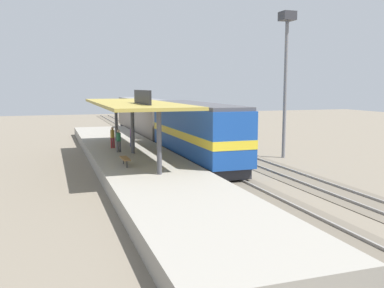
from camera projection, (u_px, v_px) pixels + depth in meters
ground_plane at (215, 160)px, 33.70m from camera, size 120.00×120.00×0.00m
track_near at (192, 161)px, 33.06m from camera, size 3.20×110.00×0.16m
track_far at (245, 158)px, 34.51m from camera, size 3.20×110.00×0.16m
platform at (133, 159)px, 31.55m from camera, size 6.00×44.00×0.90m
station_canopy at (132, 104)px, 30.91m from camera, size 5.20×18.00×4.70m
platform_bench at (125, 159)px, 26.51m from camera, size 0.44×1.70×0.50m
locomotive at (196, 132)px, 31.79m from camera, size 2.93×14.43×4.44m
passenger_carriage_single at (145, 117)px, 48.71m from camera, size 2.90×20.00×4.24m
light_mast at (286, 54)px, 33.84m from camera, size 1.10×1.10×11.70m
person_waiting at (119, 140)px, 31.92m from camera, size 0.34×0.34×1.71m
person_walking at (113, 136)px, 34.03m from camera, size 0.34×0.34×1.71m
person_boarding at (132, 135)px, 34.80m from camera, size 0.34×0.34×1.71m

